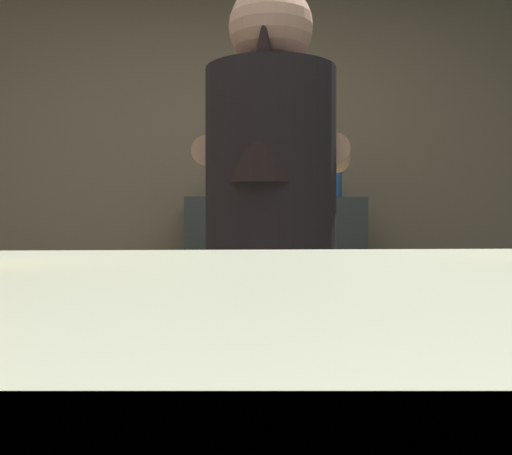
{
  "coord_description": "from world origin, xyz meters",
  "views": [
    {
      "loc": [
        -0.14,
        -1.33,
        1.1
      ],
      "look_at": [
        -0.1,
        -0.75,
        1.09
      ],
      "focal_mm": 41.97,
      "sensor_mm": 36.0,
      "label": 1
    }
  ],
  "objects": [
    {
      "name": "bartender",
      "position": [
        -0.01,
        0.22,
        0.99
      ],
      "size": [
        0.48,
        0.54,
        1.71
      ],
      "rotation": [
        0.0,
        0.0,
        1.35
      ],
      "color": "#2F3634",
      "rests_on": "ground"
    },
    {
      "name": "prep_counter",
      "position": [
        0.35,
        0.68,
        0.46
      ],
      "size": [
        2.1,
        0.6,
        0.93
      ],
      "primitive_type": "cube",
      "color": "#4F4124",
      "rests_on": "ground"
    },
    {
      "name": "mixing_bowl",
      "position": [
        -0.26,
        0.76,
        0.95
      ],
      "size": [
        0.16,
        0.16,
        0.04
      ],
      "primitive_type": "cylinder",
      "color": "#C44E37",
      "rests_on": "prep_counter"
    },
    {
      "name": "bottle_vinegar",
      "position": [
        0.16,
        1.99,
        1.3
      ],
      "size": [
        0.06,
        0.06,
        0.22
      ],
      "color": "#3D519A",
      "rests_on": "back_shelf"
    },
    {
      "name": "bottle_olive_oil",
      "position": [
        0.2,
        1.87,
        1.31
      ],
      "size": [
        0.05,
        0.05,
        0.23
      ],
      "color": "#CAD57D",
      "rests_on": "back_shelf"
    },
    {
      "name": "chefs_knife",
      "position": [
        0.28,
        0.63,
        0.93
      ],
      "size": [
        0.24,
        0.11,
        0.01
      ],
      "primitive_type": "cube",
      "rotation": [
        0.0,
        0.0,
        -0.34
      ],
      "color": "silver",
      "rests_on": "prep_counter"
    },
    {
      "name": "wall_back",
      "position": [
        0.0,
        2.2,
        1.35
      ],
      "size": [
        5.2,
        0.1,
        2.7
      ],
      "primitive_type": "cube",
      "color": "gray",
      "rests_on": "ground"
    },
    {
      "name": "bottle_soy",
      "position": [
        0.33,
        1.84,
        1.31
      ],
      "size": [
        0.05,
        0.05,
        0.25
      ],
      "color": "#4F7F36",
      "rests_on": "back_shelf"
    },
    {
      "name": "bottle_hot_sauce",
      "position": [
        0.49,
        1.83,
        1.3
      ],
      "size": [
        0.07,
        0.07,
        0.21
      ],
      "color": "#2B5DA3",
      "rests_on": "back_shelf"
    },
    {
      "name": "back_shelf",
      "position": [
        0.17,
        1.92,
        0.61
      ],
      "size": [
        0.96,
        0.36,
        1.22
      ],
      "primitive_type": "cube",
      "color": "#363D3D",
      "rests_on": "ground"
    }
  ]
}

